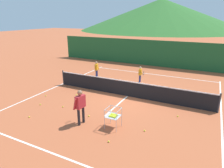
{
  "coord_description": "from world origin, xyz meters",
  "views": [
    {
      "loc": [
        4.24,
        -10.55,
        4.61
      ],
      "look_at": [
        -0.66,
        -0.79,
        0.92
      ],
      "focal_mm": 31.94,
      "sensor_mm": 36.0,
      "label": 1
    }
  ],
  "objects_px": {
    "tennis_ball_2": "(46,96)",
    "tennis_ball_9": "(89,116)",
    "tennis_net": "(128,88)",
    "ball_cart": "(113,116)",
    "student_1": "(140,73)",
    "tennis_ball_6": "(77,95)",
    "tennis_ball_7": "(29,117)",
    "tennis_ball_5": "(109,141)",
    "tennis_ball_3": "(63,107)",
    "student_0": "(97,68)",
    "tennis_ball_4": "(178,116)",
    "tennis_ball_1": "(40,104)",
    "tennis_ball_0": "(145,131)",
    "instructor": "(80,104)"
  },
  "relations": [
    {
      "from": "tennis_ball_3",
      "to": "student_0",
      "type": "bearing_deg",
      "value": 101.97
    },
    {
      "from": "tennis_ball_6",
      "to": "instructor",
      "type": "bearing_deg",
      "value": -50.19
    },
    {
      "from": "tennis_ball_4",
      "to": "tennis_ball_6",
      "type": "distance_m",
      "value": 6.09
    },
    {
      "from": "tennis_ball_4",
      "to": "tennis_ball_7",
      "type": "bearing_deg",
      "value": -152.7
    },
    {
      "from": "tennis_ball_0",
      "to": "tennis_ball_1",
      "type": "height_order",
      "value": "same"
    },
    {
      "from": "tennis_ball_1",
      "to": "tennis_ball_7",
      "type": "relative_size",
      "value": 1.0
    },
    {
      "from": "student_1",
      "to": "tennis_ball_9",
      "type": "xyz_separation_m",
      "value": [
        -0.46,
        -6.21,
        -0.69
      ]
    },
    {
      "from": "tennis_ball_0",
      "to": "tennis_ball_6",
      "type": "distance_m",
      "value": 5.44
    },
    {
      "from": "ball_cart",
      "to": "tennis_ball_5",
      "type": "xyz_separation_m",
      "value": [
        0.33,
        -1.06,
        -0.54
      ]
    },
    {
      "from": "tennis_ball_0",
      "to": "tennis_ball_7",
      "type": "distance_m",
      "value": 5.51
    },
    {
      "from": "tennis_net",
      "to": "instructor",
      "type": "bearing_deg",
      "value": -98.69
    },
    {
      "from": "student_0",
      "to": "tennis_ball_1",
      "type": "height_order",
      "value": "student_0"
    },
    {
      "from": "tennis_ball_9",
      "to": "tennis_ball_5",
      "type": "bearing_deg",
      "value": -37.9
    },
    {
      "from": "student_0",
      "to": "tennis_ball_4",
      "type": "xyz_separation_m",
      "value": [
        6.88,
        -3.87,
        -0.76
      ]
    },
    {
      "from": "tennis_ball_4",
      "to": "tennis_ball_3",
      "type": "bearing_deg",
      "value": -163.83
    },
    {
      "from": "instructor",
      "to": "student_1",
      "type": "height_order",
      "value": "instructor"
    },
    {
      "from": "student_1",
      "to": "tennis_ball_0",
      "type": "height_order",
      "value": "student_1"
    },
    {
      "from": "student_0",
      "to": "tennis_ball_9",
      "type": "distance_m",
      "value": 6.57
    },
    {
      "from": "instructor",
      "to": "tennis_ball_3",
      "type": "distance_m",
      "value": 2.32
    },
    {
      "from": "ball_cart",
      "to": "tennis_ball_9",
      "type": "bearing_deg",
      "value": 166.38
    },
    {
      "from": "tennis_ball_7",
      "to": "tennis_ball_5",
      "type": "bearing_deg",
      "value": -0.57
    },
    {
      "from": "student_1",
      "to": "tennis_ball_6",
      "type": "bearing_deg",
      "value": -122.4
    },
    {
      "from": "tennis_ball_1",
      "to": "tennis_ball_6",
      "type": "xyz_separation_m",
      "value": [
        0.92,
        2.08,
        0.0
      ]
    },
    {
      "from": "tennis_ball_5",
      "to": "tennis_ball_1",
      "type": "bearing_deg",
      "value": 164.74
    },
    {
      "from": "tennis_ball_1",
      "to": "tennis_ball_9",
      "type": "relative_size",
      "value": 1.0
    },
    {
      "from": "tennis_ball_3",
      "to": "tennis_ball_4",
      "type": "distance_m",
      "value": 5.95
    },
    {
      "from": "tennis_net",
      "to": "ball_cart",
      "type": "height_order",
      "value": "tennis_net"
    },
    {
      "from": "tennis_ball_2",
      "to": "tennis_ball_9",
      "type": "height_order",
      "value": "same"
    },
    {
      "from": "instructor",
      "to": "tennis_ball_4",
      "type": "bearing_deg",
      "value": 34.5
    },
    {
      "from": "tennis_net",
      "to": "ball_cart",
      "type": "distance_m",
      "value": 3.75
    },
    {
      "from": "instructor",
      "to": "student_1",
      "type": "relative_size",
      "value": 1.35
    },
    {
      "from": "tennis_ball_0",
      "to": "tennis_ball_9",
      "type": "relative_size",
      "value": 1.0
    },
    {
      "from": "student_0",
      "to": "tennis_ball_1",
      "type": "xyz_separation_m",
      "value": [
        -0.13,
        -5.86,
        -0.76
      ]
    },
    {
      "from": "student_1",
      "to": "tennis_ball_5",
      "type": "bearing_deg",
      "value": -79.81
    },
    {
      "from": "student_1",
      "to": "tennis_ball_4",
      "type": "xyz_separation_m",
      "value": [
        3.42,
        -4.29,
        -0.69
      ]
    },
    {
      "from": "tennis_ball_4",
      "to": "tennis_ball_9",
      "type": "relative_size",
      "value": 1.0
    },
    {
      "from": "tennis_ball_4",
      "to": "tennis_net",
      "type": "bearing_deg",
      "value": 156.79
    },
    {
      "from": "tennis_ball_1",
      "to": "tennis_ball_7",
      "type": "distance_m",
      "value": 1.45
    },
    {
      "from": "student_0",
      "to": "student_1",
      "type": "height_order",
      "value": "student_0"
    },
    {
      "from": "tennis_ball_3",
      "to": "ball_cart",
      "type": "bearing_deg",
      "value": -10.64
    },
    {
      "from": "ball_cart",
      "to": "tennis_ball_0",
      "type": "relative_size",
      "value": 13.22
    },
    {
      "from": "tennis_ball_0",
      "to": "tennis_ball_7",
      "type": "relative_size",
      "value": 1.0
    },
    {
      "from": "student_1",
      "to": "tennis_ball_1",
      "type": "distance_m",
      "value": 7.27
    },
    {
      "from": "tennis_net",
      "to": "tennis_ball_9",
      "type": "bearing_deg",
      "value": -101.4
    },
    {
      "from": "tennis_ball_3",
      "to": "tennis_ball_4",
      "type": "bearing_deg",
      "value": 16.17
    },
    {
      "from": "tennis_ball_2",
      "to": "tennis_ball_9",
      "type": "relative_size",
      "value": 1.0
    },
    {
      "from": "tennis_net",
      "to": "ball_cart",
      "type": "relative_size",
      "value": 11.09
    },
    {
      "from": "tennis_ball_3",
      "to": "tennis_ball_0",
      "type": "bearing_deg",
      "value": -3.85
    },
    {
      "from": "tennis_net",
      "to": "student_1",
      "type": "bearing_deg",
      "value": 94.07
    },
    {
      "from": "tennis_ball_0",
      "to": "tennis_ball_4",
      "type": "height_order",
      "value": "same"
    }
  ]
}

